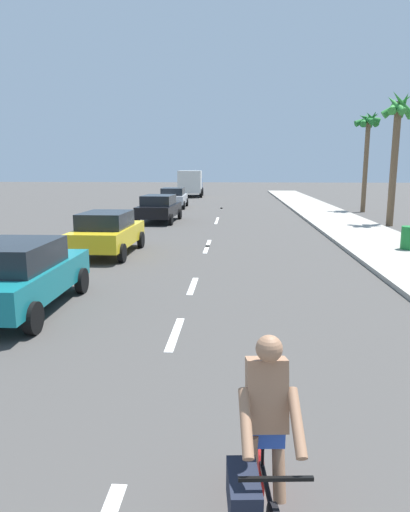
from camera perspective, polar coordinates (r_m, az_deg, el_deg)
The scene contains 19 objects.
ground_plane at distance 19.56m, azimuth 0.50°, elevation 1.76°, with size 160.00×160.00×0.00m, color #423F3D.
sidewalk_strip at distance 22.30m, azimuth 19.38°, elevation 2.46°, with size 3.60×80.00×0.14m, color #9E998E.
lane_stripe_2 at distance 8.90m, azimuth -3.75°, elevation -9.65°, with size 0.16×1.80×0.01m, color white.
lane_stripe_3 at distance 12.34m, azimuth -1.53°, elevation -3.73°, with size 0.16×1.80×0.01m, color white.
lane_stripe_4 at distance 17.84m, azimuth 0.17°, elevation 0.87°, with size 0.16×1.80×0.01m, color white.
lane_stripe_5 at distance 19.20m, azimuth 0.44°, elevation 1.60°, with size 0.16×1.80×0.01m, color white.
lane_stripe_6 at distance 26.71m, azimuth 1.42°, elevation 4.25°, with size 0.16×1.80×0.01m, color white.
lane_stripe_7 at distance 28.36m, azimuth 1.56°, elevation 4.65°, with size 0.16×1.80×0.01m, color white.
lane_stripe_8 at distance 35.82m, azimuth 2.06°, elevation 5.97°, with size 0.16×1.80×0.01m, color white.
lane_stripe_9 at distance 35.97m, azimuth 2.06°, elevation 5.99°, with size 0.16×1.80×0.01m, color white.
cyclist at distance 4.14m, azimuth 7.06°, elevation -23.01°, with size 0.65×1.71×1.82m.
parked_car_teal at distance 10.83m, azimuth -22.31°, elevation -2.10°, with size 2.05×4.34×1.57m.
parked_car_yellow at distance 17.03m, azimuth -12.09°, elevation 2.99°, with size 2.02×4.28×1.57m.
parked_car_black at distance 26.89m, azimuth -5.74°, elevation 6.04°, with size 2.22×4.60×1.57m.
parked_car_silver at distance 36.35m, azimuth -3.98°, elevation 7.35°, with size 2.18×4.57×1.57m.
delivery_truck at distance 50.51m, azimuth -1.82°, elevation 9.14°, with size 2.88×6.33×2.80m.
palm_tree_far at distance 26.85m, azimuth 22.85°, elevation 14.61°, with size 1.75×1.63×7.15m.
palm_tree_distant at distance 34.65m, azimuth 19.69°, elevation 14.58°, with size 1.83×1.94×7.13m.
trash_bin_far at distance 18.61m, azimuth 24.16°, elevation 2.08°, with size 0.60×0.60×0.85m, color #19722D.
Camera 1 is at (1.13, 0.73, 3.14)m, focal length 32.03 mm.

